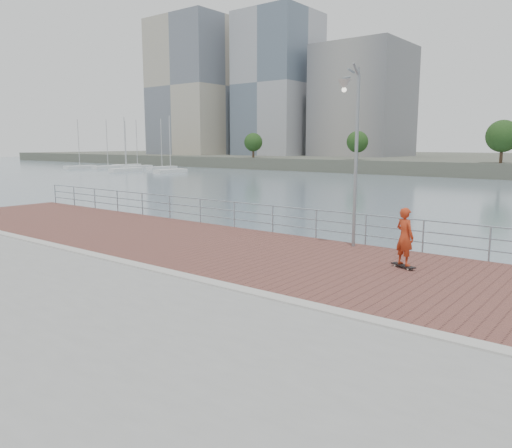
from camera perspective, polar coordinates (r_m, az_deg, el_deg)
The scene contains 9 objects.
water at distance 13.81m, azimuth -5.33°, elevation -14.72°, with size 400.00×400.00×0.00m, color slate.
seawall at distance 10.70m, azimuth -25.10°, elevation -17.12°, with size 40.00×24.00×2.00m, color gray.
brick_lane at distance 15.83m, azimuth 3.60°, elevation -3.88°, with size 40.00×6.80×0.02m, color brown.
curb at distance 13.12m, azimuth -5.46°, elevation -6.59°, with size 40.00×0.40×0.06m, color #B7B5AD.
guardrail at distance 18.55m, azimuth 9.62°, elevation 0.08°, with size 39.06×0.06×1.13m.
street_lamp at distance 17.13m, azimuth 10.82°, elevation 11.07°, with size 0.43×1.25×5.90m.
skateboard at distance 15.10m, azimuth 16.48°, elevation -4.58°, with size 0.82×0.50×0.09m.
skateboarder at distance 14.92m, azimuth 16.63°, elevation -1.39°, with size 0.61×0.40×1.68m, color #B43518.
marina at distance 111.56m, azimuth -14.30°, elevation 6.31°, with size 29.81×18.67×10.73m.
Camera 1 is at (8.76, -9.09, 3.59)m, focal length 35.00 mm.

